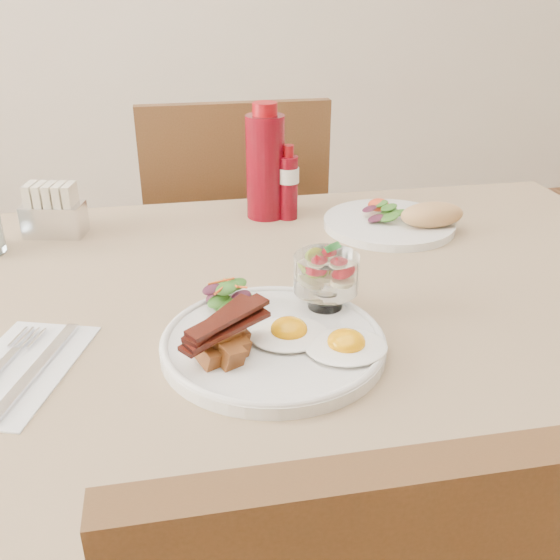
{
  "coord_description": "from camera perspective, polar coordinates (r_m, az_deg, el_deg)",
  "views": [
    {
      "loc": [
        -0.15,
        -0.8,
        1.17
      ],
      "look_at": [
        -0.02,
        -0.09,
        0.82
      ],
      "focal_mm": 40.0,
      "sensor_mm": 36.0,
      "label": 1
    }
  ],
  "objects": [
    {
      "name": "side_salad",
      "position": [
        0.84,
        -4.78,
        -1.46
      ],
      "size": [
        0.07,
        0.07,
        0.04
      ],
      "rotation": [
        0.0,
        0.0,
        -0.2
      ],
      "color": "#265316",
      "rests_on": "main_plate"
    },
    {
      "name": "hot_sauce_bottle",
      "position": [
        1.18,
        0.76,
        8.8
      ],
      "size": [
        0.05,
        0.05,
        0.14
      ],
      "rotation": [
        0.0,
        0.0,
        0.4
      ],
      "color": "#5E050F",
      "rests_on": "table"
    },
    {
      "name": "chair_far",
      "position": [
        1.61,
        -4.24,
        2.25
      ],
      "size": [
        0.42,
        0.42,
        0.93
      ],
      "color": "brown",
      "rests_on": "ground"
    },
    {
      "name": "napkin_cutlery",
      "position": [
        0.8,
        -22.75,
        -7.59
      ],
      "size": [
        0.18,
        0.24,
        0.01
      ],
      "rotation": [
        0.0,
        0.0,
        -0.32
      ],
      "color": "white",
      "rests_on": "table"
    },
    {
      "name": "bacon_potato_pile",
      "position": [
        0.73,
        -5.07,
        -5.16
      ],
      "size": [
        0.11,
        0.1,
        0.05
      ],
      "rotation": [
        0.0,
        0.0,
        0.19
      ],
      "color": "brown",
      "rests_on": "main_plate"
    },
    {
      "name": "fried_eggs",
      "position": [
        0.76,
        3.41,
        -5.33
      ],
      "size": [
        0.17,
        0.13,
        0.03
      ],
      "rotation": [
        0.0,
        0.0,
        0.04
      ],
      "color": "white",
      "rests_on": "main_plate"
    },
    {
      "name": "fruit_cup",
      "position": [
        0.83,
        4.24,
        0.58
      ],
      "size": [
        0.09,
        0.09,
        0.09
      ],
      "rotation": [
        0.0,
        0.0,
        0.04
      ],
      "color": "white",
      "rests_on": "main_plate"
    },
    {
      "name": "sugar_caddy",
      "position": [
        1.18,
        -19.99,
        5.79
      ],
      "size": [
        0.11,
        0.08,
        0.09
      ],
      "rotation": [
        0.0,
        0.0,
        -0.22
      ],
      "color": "silver",
      "rests_on": "table"
    },
    {
      "name": "ketchup_bottle",
      "position": [
        1.19,
        -1.34,
        10.48
      ],
      "size": [
        0.09,
        0.09,
        0.22
      ],
      "rotation": [
        0.0,
        0.0,
        0.24
      ],
      "color": "#5E050F",
      "rests_on": "table"
    },
    {
      "name": "main_plate",
      "position": [
        0.78,
        -0.63,
        -5.86
      ],
      "size": [
        0.28,
        0.28,
        0.02
      ],
      "primitive_type": "cylinder",
      "color": "silver",
      "rests_on": "table"
    },
    {
      "name": "table",
      "position": [
        0.96,
        0.25,
        -6.0
      ],
      "size": [
        1.33,
        0.88,
        0.75
      ],
      "color": "brown",
      "rests_on": "ground"
    },
    {
      "name": "second_plate",
      "position": [
        1.17,
        10.82,
        5.4
      ],
      "size": [
        0.25,
        0.24,
        0.06
      ],
      "rotation": [
        0.0,
        0.0,
        -0.14
      ],
      "color": "silver",
      "rests_on": "table"
    }
  ]
}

